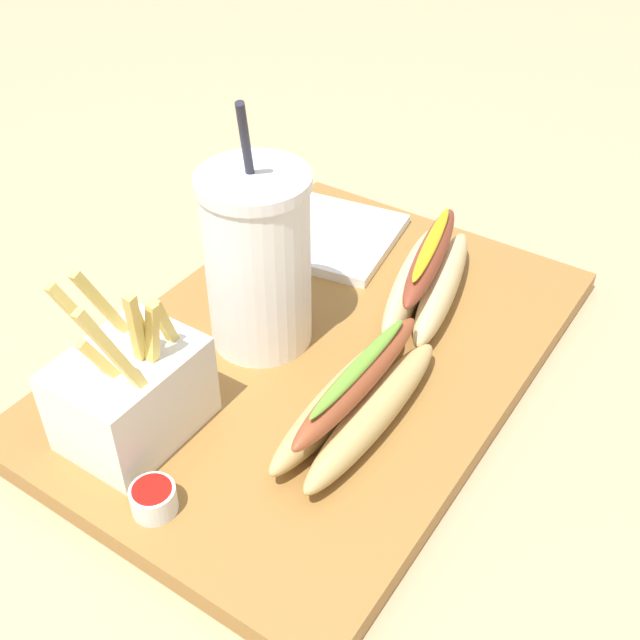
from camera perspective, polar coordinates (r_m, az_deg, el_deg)
ground_plane at (r=0.70m, az=0.00°, el=-3.84°), size 2.40×2.40×0.02m
food_tray at (r=0.68m, az=0.00°, el=-2.61°), size 0.48×0.33×0.02m
soda_cup at (r=0.64m, az=-4.57°, el=4.34°), size 0.09×0.09×0.22m
fries_basket at (r=0.59m, az=-13.63°, el=-5.12°), size 0.10×0.08×0.15m
hot_dog_1 at (r=0.72m, az=7.90°, el=3.13°), size 0.19×0.10×0.07m
hot_dog_2 at (r=0.60m, az=2.77°, el=-5.76°), size 0.19×0.06×0.06m
ketchup_cup_1 at (r=0.74m, az=-4.42°, el=3.28°), size 0.03×0.03×0.02m
ketchup_cup_2 at (r=0.56m, az=-12.43°, el=-12.40°), size 0.03×0.03×0.02m
napkin_stack at (r=0.80m, az=1.17°, el=6.08°), size 0.15×0.13×0.01m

